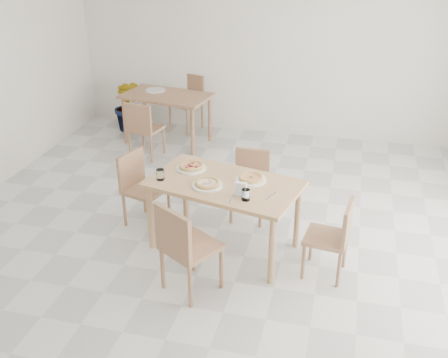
% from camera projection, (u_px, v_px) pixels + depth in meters
% --- Properties ---
extents(main_table, '(1.61, 1.13, 0.75)m').
position_uv_depth(main_table, '(224.00, 190.00, 5.16)').
color(main_table, tan).
rests_on(main_table, ground).
extents(chair_south, '(0.60, 0.60, 0.89)m').
position_uv_depth(chair_south, '(184.00, 244.00, 4.56)').
color(chair_south, '#9D744E').
rests_on(chair_south, ground).
extents(chair_north, '(0.39, 0.39, 0.78)m').
position_uv_depth(chair_north, '(250.00, 179.00, 5.85)').
color(chair_north, '#9D744E').
rests_on(chair_north, ground).
extents(chair_west, '(0.51, 0.51, 0.82)m').
position_uv_depth(chair_west, '(140.00, 183.00, 5.71)').
color(chair_west, '#9D744E').
rests_on(chair_west, ground).
extents(chair_east, '(0.43, 0.43, 0.78)m').
position_uv_depth(chair_east, '(335.00, 234.00, 4.83)').
color(chair_east, '#9D744E').
rests_on(chair_east, ground).
extents(plate_margherita, '(0.30, 0.30, 0.02)m').
position_uv_depth(plate_margherita, '(251.00, 180.00, 5.15)').
color(plate_margherita, white).
rests_on(plate_margherita, main_table).
extents(plate_mushroom, '(0.30, 0.30, 0.02)m').
position_uv_depth(plate_mushroom, '(207.00, 185.00, 5.04)').
color(plate_mushroom, white).
rests_on(plate_mushroom, main_table).
extents(plate_pepperoni, '(0.31, 0.31, 0.02)m').
position_uv_depth(plate_pepperoni, '(191.00, 168.00, 5.40)').
color(plate_pepperoni, white).
rests_on(plate_pepperoni, main_table).
extents(pizza_margherita, '(0.31, 0.31, 0.03)m').
position_uv_depth(pizza_margherita, '(251.00, 178.00, 5.14)').
color(pizza_margherita, '#F0CC70').
rests_on(pizza_margherita, plate_margherita).
extents(pizza_mushroom, '(0.28, 0.28, 0.03)m').
position_uv_depth(pizza_mushroom, '(207.00, 183.00, 5.03)').
color(pizza_mushroom, '#F0CC70').
rests_on(pizza_mushroom, plate_mushroom).
extents(pizza_pepperoni, '(0.29, 0.29, 0.03)m').
position_uv_depth(pizza_pepperoni, '(191.00, 166.00, 5.39)').
color(pizza_pepperoni, '#F0CC70').
rests_on(pizza_pepperoni, plate_pepperoni).
extents(tumbler_a, '(0.08, 0.08, 0.11)m').
position_uv_depth(tumbler_a, '(160.00, 175.00, 5.15)').
color(tumbler_a, white).
rests_on(tumbler_a, main_table).
extents(tumbler_b, '(0.08, 0.08, 0.10)m').
position_uv_depth(tumbler_b, '(246.00, 195.00, 4.78)').
color(tumbler_b, white).
rests_on(tumbler_b, main_table).
extents(napkin_holder, '(0.13, 0.07, 0.14)m').
position_uv_depth(napkin_holder, '(241.00, 189.00, 4.84)').
color(napkin_holder, silver).
rests_on(napkin_holder, main_table).
extents(fork_a, '(0.03, 0.17, 0.01)m').
position_uv_depth(fork_a, '(231.00, 200.00, 4.79)').
color(fork_a, silver).
rests_on(fork_a, main_table).
extents(fork_b, '(0.08, 0.18, 0.01)m').
position_uv_depth(fork_b, '(271.00, 196.00, 4.86)').
color(fork_b, silver).
rests_on(fork_b, main_table).
extents(second_table, '(1.37, 0.92, 0.75)m').
position_uv_depth(second_table, '(167.00, 101.00, 7.76)').
color(second_table, '#9D744E').
rests_on(second_table, ground).
extents(chair_back_s, '(0.48, 0.48, 0.83)m').
position_uv_depth(chair_back_s, '(143.00, 126.00, 7.29)').
color(chair_back_s, '#9D744E').
rests_on(chair_back_s, ground).
extents(chair_back_n, '(0.56, 0.56, 0.87)m').
position_uv_depth(chair_back_n, '(189.00, 98.00, 8.36)').
color(chair_back_n, '#9D744E').
rests_on(chair_back_n, ground).
extents(plate_empty, '(0.29, 0.29, 0.02)m').
position_uv_depth(plate_empty, '(155.00, 90.00, 7.88)').
color(plate_empty, white).
rests_on(plate_empty, second_table).
extents(potted_plant, '(0.48, 0.40, 0.83)m').
position_uv_depth(potted_plant, '(128.00, 106.00, 8.30)').
color(potted_plant, '#2B631D').
rests_on(potted_plant, ground).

